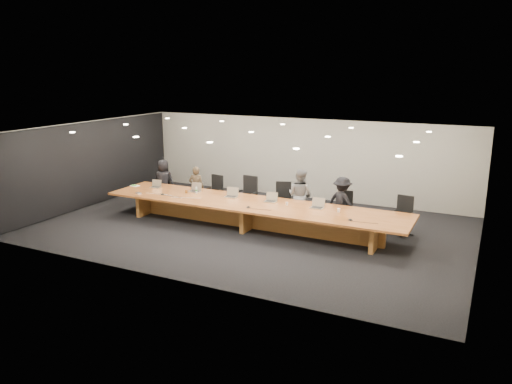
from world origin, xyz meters
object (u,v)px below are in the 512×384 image
(person_d, at_px, (342,202))
(amber_mug, at_px, (186,192))
(chair_far_left, at_px, (161,187))
(paper_cup_far, at_px, (339,210))
(person_b, at_px, (196,187))
(laptop_b, at_px, (194,187))
(chair_left, at_px, (213,192))
(mic_left, at_px, (163,194))
(water_bottle, at_px, (196,190))
(av_box, at_px, (138,193))
(chair_mid_left, at_px, (246,195))
(laptop_e, at_px, (317,203))
(laptop_d, at_px, (270,197))
(laptop_c, at_px, (231,192))
(mic_right, at_px, (350,220))
(chair_far_right, at_px, (402,215))
(chair_right, at_px, (345,209))
(person_a, at_px, (164,181))
(conference_table, at_px, (251,210))
(person_c, at_px, (300,196))
(mic_center, at_px, (248,207))
(chair_mid_right, at_px, (283,200))
(paper_cup_near, at_px, (287,204))

(person_d, xyz_separation_m, amber_mug, (-4.61, -1.08, 0.06))
(chair_far_left, height_order, paper_cup_far, chair_far_left)
(person_b, bearing_deg, amber_mug, 89.03)
(laptop_b, bearing_deg, chair_left, 84.24)
(mic_left, bearing_deg, water_bottle, 35.73)
(paper_cup_far, bearing_deg, av_box, -173.20)
(chair_far_left, height_order, person_b, person_b)
(chair_mid_left, relative_size, laptop_e, 3.34)
(chair_far_left, height_order, mic_left, chair_far_left)
(chair_mid_left, height_order, laptop_d, chair_mid_left)
(chair_mid_left, xyz_separation_m, laptop_c, (-0.02, -0.97, 0.29))
(person_b, distance_m, mic_right, 5.78)
(laptop_c, relative_size, laptop_d, 1.07)
(amber_mug, bearing_deg, chair_far_right, 10.68)
(chair_right, distance_m, chair_far_right, 1.63)
(water_bottle, bearing_deg, mic_left, -144.27)
(person_a, xyz_separation_m, mic_left, (1.10, -1.56, 0.02))
(person_d, bearing_deg, chair_right, -101.86)
(person_b, bearing_deg, chair_mid_left, 169.30)
(laptop_d, relative_size, amber_mug, 3.77)
(conference_table, bearing_deg, chair_mid_left, 122.44)
(chair_left, height_order, laptop_e, chair_left)
(person_c, height_order, mic_left, person_c)
(person_d, height_order, mic_right, person_d)
(conference_table, xyz_separation_m, mic_center, (0.14, -0.47, 0.25))
(person_b, distance_m, mic_left, 1.48)
(mic_left, bearing_deg, mic_right, -0.72)
(chair_mid_right, relative_size, laptop_d, 3.30)
(laptop_e, relative_size, paper_cup_far, 3.56)
(chair_far_left, relative_size, mic_center, 8.14)
(laptop_b, bearing_deg, amber_mug, -118.18)
(chair_right, height_order, person_d, person_d)
(person_b, distance_m, amber_mug, 1.01)
(chair_mid_left, distance_m, person_d, 3.11)
(av_box, bearing_deg, chair_mid_left, 55.58)
(laptop_b, relative_size, laptop_e, 1.01)
(person_c, bearing_deg, chair_mid_left, 8.44)
(person_b, relative_size, mic_center, 10.68)
(chair_far_left, bearing_deg, chair_mid_left, 11.01)
(laptop_e, xyz_separation_m, paper_cup_near, (-0.86, -0.06, -0.10))
(chair_right, height_order, water_bottle, chair_right)
(chair_mid_right, height_order, water_bottle, chair_mid_right)
(person_a, height_order, laptop_e, person_a)
(amber_mug, distance_m, mic_left, 0.72)
(chair_right, relative_size, laptop_e, 2.91)
(chair_left, height_order, person_b, person_b)
(chair_left, bearing_deg, laptop_b, -86.45)
(chair_mid_left, relative_size, mic_right, 9.28)
(paper_cup_near, distance_m, mic_right, 2.09)
(chair_right, bearing_deg, chair_left, 167.28)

